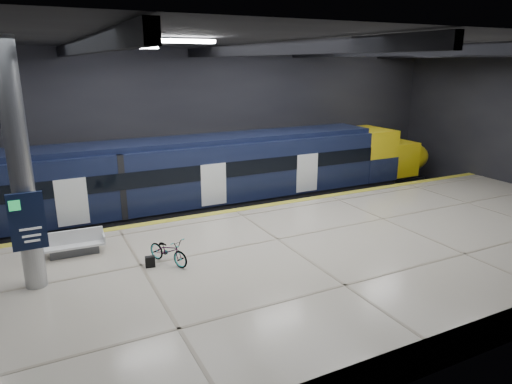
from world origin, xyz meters
TOP-DOWN VIEW (x-y plane):
  - ground at (0.00, 0.00)m, footprint 30.00×30.00m
  - room_shell at (-0.00, 0.00)m, footprint 30.10×16.10m
  - platform at (0.00, -2.50)m, footprint 30.00×11.00m
  - safety_strip at (0.00, 2.75)m, footprint 30.00×0.40m
  - rails at (0.00, 5.50)m, footprint 30.00×1.52m
  - train at (-1.68, 5.50)m, footprint 29.40×2.84m
  - bench at (-6.78, 0.86)m, footprint 2.01×0.91m
  - bicycle at (-4.15, -1.25)m, footprint 1.27×1.75m
  - pannier_bag at (-4.75, -1.25)m, footprint 0.32×0.22m
  - info_column at (-8.00, -1.03)m, footprint 0.90×0.78m

SIDE VIEW (x-z plane):
  - ground at x=0.00m, z-range 0.00..0.00m
  - rails at x=0.00m, z-range 0.00..0.16m
  - platform at x=0.00m, z-range 0.00..1.10m
  - safety_strip at x=0.00m, z-range 1.10..1.11m
  - pannier_bag at x=-4.75m, z-range 1.10..1.45m
  - bench at x=-6.78m, z-range 0.97..1.84m
  - bicycle at x=-4.15m, z-range 1.10..1.98m
  - train at x=-1.68m, z-range 0.16..3.95m
  - info_column at x=-8.00m, z-range 1.01..7.91m
  - room_shell at x=0.00m, z-range 1.69..9.74m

